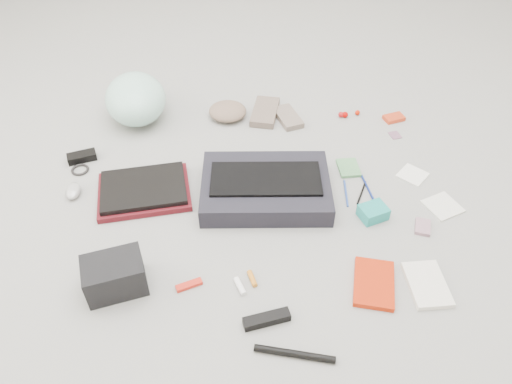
{
  "coord_description": "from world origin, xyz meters",
  "views": [
    {
      "loc": [
        -0.03,
        -1.38,
        1.36
      ],
      "look_at": [
        0.0,
        0.0,
        0.05
      ],
      "focal_mm": 35.0,
      "sensor_mm": 36.0,
      "label": 1
    }
  ],
  "objects_px": {
    "messenger_bag": "(266,188)",
    "laptop": "(143,188)",
    "bike_helmet": "(136,99)",
    "book_red": "(374,283)",
    "accordion_wallet": "(373,212)",
    "camera_bag": "(115,275)"
  },
  "relations": [
    {
      "from": "book_red",
      "to": "accordion_wallet",
      "type": "xyz_separation_m",
      "value": [
        0.06,
        0.31,
        0.01
      ]
    },
    {
      "from": "bike_helmet",
      "to": "accordion_wallet",
      "type": "xyz_separation_m",
      "value": [
        0.97,
        -0.67,
        -0.08
      ]
    },
    {
      "from": "bike_helmet",
      "to": "camera_bag",
      "type": "distance_m",
      "value": 0.97
    },
    {
      "from": "laptop",
      "to": "accordion_wallet",
      "type": "xyz_separation_m",
      "value": [
        0.87,
        -0.14,
        -0.01
      ]
    },
    {
      "from": "laptop",
      "to": "book_red",
      "type": "relative_size",
      "value": 1.68
    },
    {
      "from": "book_red",
      "to": "camera_bag",
      "type": "bearing_deg",
      "value": -169.05
    },
    {
      "from": "camera_bag",
      "to": "laptop",
      "type": "bearing_deg",
      "value": 69.76
    },
    {
      "from": "bike_helmet",
      "to": "book_red",
      "type": "relative_size",
      "value": 1.76
    },
    {
      "from": "messenger_bag",
      "to": "bike_helmet",
      "type": "distance_m",
      "value": 0.79
    },
    {
      "from": "bike_helmet",
      "to": "accordion_wallet",
      "type": "relative_size",
      "value": 3.48
    },
    {
      "from": "laptop",
      "to": "bike_helmet",
      "type": "height_order",
      "value": "bike_helmet"
    },
    {
      "from": "bike_helmet",
      "to": "camera_bag",
      "type": "relative_size",
      "value": 1.8
    },
    {
      "from": "laptop",
      "to": "book_red",
      "type": "bearing_deg",
      "value": -38.95
    },
    {
      "from": "laptop",
      "to": "accordion_wallet",
      "type": "height_order",
      "value": "accordion_wallet"
    },
    {
      "from": "accordion_wallet",
      "to": "camera_bag",
      "type": "bearing_deg",
      "value": 176.04
    },
    {
      "from": "messenger_bag",
      "to": "accordion_wallet",
      "type": "height_order",
      "value": "messenger_bag"
    },
    {
      "from": "laptop",
      "to": "camera_bag",
      "type": "height_order",
      "value": "camera_bag"
    },
    {
      "from": "bike_helmet",
      "to": "accordion_wallet",
      "type": "distance_m",
      "value": 1.18
    },
    {
      "from": "messenger_bag",
      "to": "laptop",
      "type": "height_order",
      "value": "messenger_bag"
    },
    {
      "from": "camera_bag",
      "to": "accordion_wallet",
      "type": "relative_size",
      "value": 1.93
    },
    {
      "from": "laptop",
      "to": "book_red",
      "type": "xyz_separation_m",
      "value": [
        0.82,
        -0.45,
        -0.03
      ]
    },
    {
      "from": "bike_helmet",
      "to": "book_red",
      "type": "distance_m",
      "value": 1.35
    }
  ]
}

